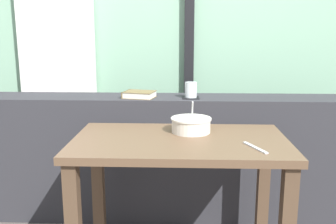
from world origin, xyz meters
TOP-DOWN VIEW (x-y plane):
  - outdoor_backdrop at (0.00, 1.17)m, footprint 4.80×0.08m
  - curtain_left_panel at (-0.90, 1.07)m, footprint 0.56×0.06m
  - window_divider_post at (0.08, 1.10)m, footprint 0.07×0.05m
  - dark_console_ledge at (0.00, 0.55)m, footprint 2.80×0.29m
  - breakfast_table at (0.02, -0.04)m, footprint 1.00×0.58m
  - coaster_square at (0.08, 0.51)m, footprint 0.10×0.10m
  - juice_glass at (0.08, 0.51)m, footprint 0.07×0.07m
  - closed_book at (-0.23, 0.51)m, footprint 0.21×0.18m
  - soup_bowl at (0.08, 0.08)m, footprint 0.20×0.20m
  - fork_utensil at (0.35, -0.17)m, footprint 0.08×0.16m

SIDE VIEW (x-z plane):
  - dark_console_ledge at x=0.00m, z-range 0.00..0.78m
  - breakfast_table at x=0.02m, z-range 0.22..0.90m
  - fork_utensil at x=0.35m, z-range 0.69..0.69m
  - soup_bowl at x=0.08m, z-range 0.64..0.80m
  - coaster_square at x=0.08m, z-range 0.78..0.79m
  - closed_book at x=-0.23m, z-range 0.78..0.82m
  - juice_glass at x=0.08m, z-range 0.78..0.87m
  - curtain_left_panel at x=-0.90m, z-range 0.00..2.50m
  - window_divider_post at x=0.08m, z-range 0.00..2.60m
  - outdoor_backdrop at x=0.00m, z-range 0.00..2.80m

